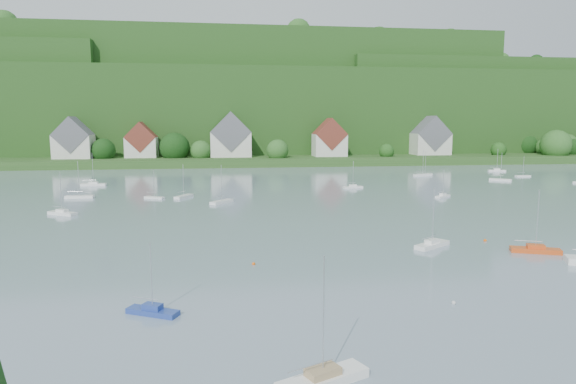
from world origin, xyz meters
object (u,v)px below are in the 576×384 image
at_px(near_sailboat_1, 153,310).
at_px(near_sailboat_2, 323,378).
at_px(near_sailboat_3, 432,244).
at_px(near_sailboat_5, 535,249).

height_order(near_sailboat_1, near_sailboat_2, near_sailboat_2).
distance_m(near_sailboat_1, near_sailboat_2, 18.66).
relative_size(near_sailboat_2, near_sailboat_3, 1.06).
relative_size(near_sailboat_1, near_sailboat_3, 0.80).
distance_m(near_sailboat_2, near_sailboat_5, 44.94).
relative_size(near_sailboat_1, near_sailboat_2, 0.76).
relative_size(near_sailboat_2, near_sailboat_5, 1.04).
bearing_deg(near_sailboat_3, near_sailboat_2, -156.82).
bearing_deg(near_sailboat_1, near_sailboat_3, 56.86).
xyz_separation_m(near_sailboat_2, near_sailboat_5, (34.23, 29.11, -0.01)).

